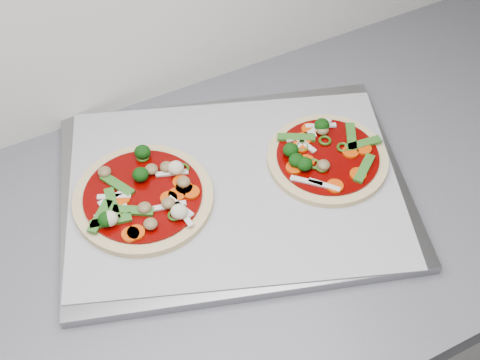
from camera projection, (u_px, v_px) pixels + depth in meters
name	position (u px, v px, depth m)	size (l,w,h in m)	color
baking_tray	(234.00, 189.00, 1.00)	(0.51, 0.37, 0.02)	gray
parchment	(234.00, 185.00, 0.99)	(0.49, 0.35, 0.00)	#A3A3A8
pizza_left	(143.00, 196.00, 0.96)	(0.23, 0.23, 0.03)	tan
pizza_right	(325.00, 156.00, 1.01)	(0.23, 0.23, 0.03)	tan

